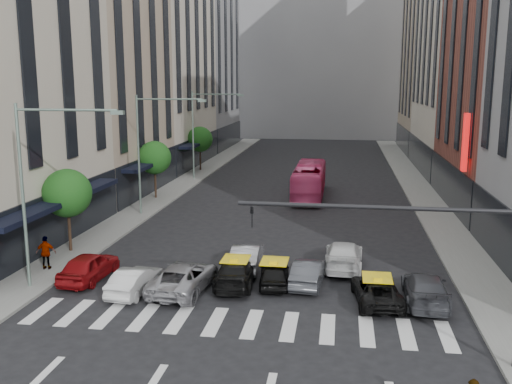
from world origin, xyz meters
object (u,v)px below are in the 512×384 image
at_px(streetlamp_far, 202,123).
at_px(streetlamp_near, 39,172).
at_px(streetlamp_mid, 150,139).
at_px(car_red, 89,266).
at_px(car_white_front, 135,280).
at_px(taxi_center, 274,274).
at_px(pedestrian_far, 46,253).
at_px(taxi_left, 236,272).
at_px(bus, 309,180).

bearing_deg(streetlamp_far, streetlamp_near, -90.00).
relative_size(streetlamp_mid, streetlamp_far, 1.00).
height_order(car_red, car_white_front, car_red).
bearing_deg(taxi_center, streetlamp_far, -75.03).
bearing_deg(pedestrian_far, streetlamp_mid, -104.67).
xyz_separation_m(car_red, pedestrian_far, (-2.85, 0.92, 0.32)).
bearing_deg(taxi_left, streetlamp_far, -76.49).
bearing_deg(taxi_center, streetlamp_mid, -56.58).
relative_size(streetlamp_mid, taxi_left, 1.93).
height_order(streetlamp_near, streetlamp_far, same).
bearing_deg(taxi_left, pedestrian_far, -6.13).
height_order(taxi_center, pedestrian_far, pedestrian_far).
relative_size(streetlamp_near, taxi_center, 2.46).
bearing_deg(car_red, streetlamp_mid, -81.23).
xyz_separation_m(streetlamp_far, pedestrian_far, (-1.41, -29.46, -4.84)).
xyz_separation_m(streetlamp_near, taxi_left, (9.10, 2.04, -5.23)).
bearing_deg(taxi_center, car_red, -1.47).
bearing_deg(streetlamp_far, bus, -31.53).
height_order(streetlamp_mid, bus, streetlamp_mid).
bearing_deg(car_red, car_white_front, 157.77).
bearing_deg(taxi_center, bus, -96.43).
distance_m(streetlamp_mid, car_red, 15.34).
xyz_separation_m(car_white_front, pedestrian_far, (-5.86, 2.34, 0.42)).
distance_m(streetlamp_mid, pedestrian_far, 14.37).
relative_size(streetlamp_near, bus, 0.84).
bearing_deg(car_red, taxi_left, -173.88).
height_order(streetlamp_near, pedestrian_far, streetlamp_near).
distance_m(taxi_left, taxi_center, 1.95).
height_order(streetlamp_near, taxi_left, streetlamp_near).
height_order(streetlamp_near, car_white_front, streetlamp_near).
distance_m(streetlamp_near, taxi_center, 12.44).
bearing_deg(streetlamp_near, taxi_center, 11.70).
bearing_deg(car_red, bus, -110.15).
bearing_deg(streetlamp_far, streetlamp_mid, -90.00).
distance_m(streetlamp_mid, streetlamp_far, 16.00).
height_order(car_white_front, taxi_center, car_white_front).
relative_size(car_red, taxi_center, 1.19).
distance_m(streetlamp_far, car_red, 30.84).
xyz_separation_m(streetlamp_near, pedestrian_far, (-1.41, 2.54, -4.84)).
bearing_deg(bus, taxi_left, 84.27).
bearing_deg(streetlamp_near, bus, 65.39).
bearing_deg(streetlamp_mid, streetlamp_near, -90.00).
relative_size(streetlamp_near, streetlamp_mid, 1.00).
xyz_separation_m(streetlamp_mid, pedestrian_far, (-1.41, -13.46, -4.84)).
height_order(streetlamp_mid, car_red, streetlamp_mid).
bearing_deg(taxi_center, pedestrian_far, -6.58).
distance_m(streetlamp_mid, taxi_left, 17.47).
bearing_deg(taxi_left, car_red, -0.31).
bearing_deg(pedestrian_far, taxi_left, 168.57).
distance_m(car_white_front, taxi_left, 4.99).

